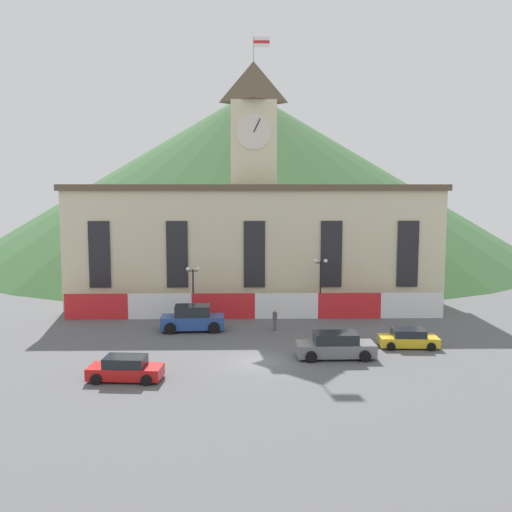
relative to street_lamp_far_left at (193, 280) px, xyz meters
The scene contains 11 objects.
ground_plane 15.64m from the street_lamp_far_left, 68.50° to the right, with size 160.00×160.00×0.00m, color #565659.
civic_building 9.84m from the street_lamp_far_left, 52.77° to the left, with size 36.72×11.54×26.62m.
banner_fence 6.15m from the street_lamp_far_left, 13.09° to the right, with size 33.78×0.12×2.30m.
hillside_backdrop 52.41m from the street_lamp_far_left, 83.72° to the left, with size 96.29×96.29×28.72m, color #386033.
street_lamp_far_left is the anchor object (origin of this frame).
street_lamp_far_right 11.60m from the street_lamp_far_left, ahead, with size 1.26×0.36×5.21m.
car_yellow_coupe 20.03m from the street_lamp_far_left, 33.05° to the right, with size 4.28×2.29×1.35m.
car_blue_van 6.10m from the street_lamp_far_left, 85.40° to the right, with size 5.20×2.60×2.10m.
car_gray_pickup 17.45m from the street_lamp_far_left, 50.83° to the right, with size 5.35×2.46×1.75m.
car_red_sedan 18.13m from the street_lamp_far_left, 97.86° to the right, with size 4.52×2.39×1.45m.
pedestrian 9.37m from the street_lamp_far_left, 37.77° to the right, with size 0.45×0.45×1.75m.
Camera 1 is at (-0.79, -36.94, 11.28)m, focal length 40.00 mm.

